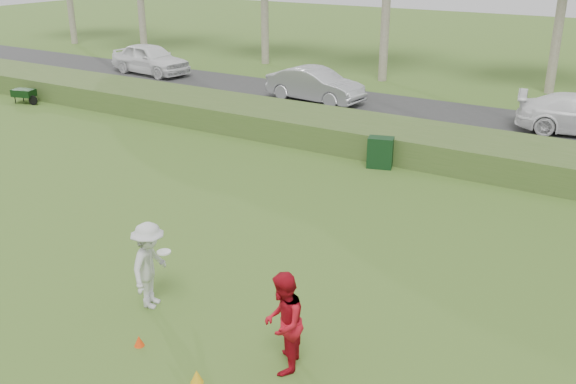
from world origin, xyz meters
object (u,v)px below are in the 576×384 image
Objects in this scene: player_red at (283,323)px; car_left at (150,59)px; player_white at (150,265)px; car_mid at (315,85)px; cone_yellow at (197,376)px; utility_cabinet at (380,152)px; cone_orange at (139,341)px.

player_red is 0.38× the size of car_left.
player_white reaches higher than car_mid.
cone_yellow is at bearing -150.66° from car_mid.
car_left reaches higher than utility_cabinet.
cone_orange is 0.85× the size of cone_yellow.
player_red is at bearing -90.71° from utility_cabinet.
cone_yellow is at bearing -9.44° from cone_orange.
cone_yellow is 26.82m from car_left.
car_mid is at bearing -88.50° from car_left.
cone_orange is 19.11m from car_mid.
utility_cabinet is at bearing 99.47° from cone_yellow.
car_mid reaches higher than utility_cabinet.
cone_yellow is (1.54, -0.26, 0.02)m from cone_orange.
player_white is 1.60m from cone_orange.
player_white is at bearing -155.56° from car_mid.
car_left is at bearing 90.66° from car_mid.
cone_orange is 0.20× the size of utility_cabinet.
cone_yellow reaches higher than cone_orange.
player_white is at bearing 148.15° from cone_yellow.
player_red is 10.88m from utility_cabinet.
utility_cabinet is (-1.92, 11.54, 0.38)m from cone_yellow.
player_white reaches higher than cone_orange.
player_red reaches higher than cone_yellow.
car_left reaches higher than car_mid.
car_left is at bearing 134.63° from cone_yellow.
player_red is 2.79m from cone_orange.
player_red reaches higher than player_white.
player_red is 1.66m from cone_yellow.
car_left is (-18.83, 19.08, 0.75)m from cone_yellow.
cone_orange is at bearing -104.41° from utility_cabinet.
utility_cabinet is at bearing -20.05° from player_white.
player_red is at bearing 17.70° from cone_orange.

